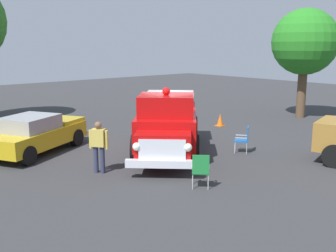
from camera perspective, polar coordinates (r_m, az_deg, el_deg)
name	(u,v)px	position (r m, az deg, el deg)	size (l,w,h in m)	color
ground_plane	(171,147)	(16.07, 0.44, -2.98)	(60.00, 60.00, 0.00)	#333335
vintage_fire_truck	(168,122)	(15.00, -0.05, 0.65)	(5.78, 5.70, 2.59)	black
classic_hot_rod	(36,133)	(15.89, -18.39, -0.99)	(3.68, 4.72, 1.46)	black
lawn_chair_near_truck	(145,126)	(17.13, -3.31, -0.06)	(0.62, 0.61, 1.02)	#B7BABF
lawn_chair_by_car	(201,169)	(11.38, 4.71, -6.12)	(0.69, 0.69, 1.02)	#B7BABF
lawn_chair_spare	(244,137)	(15.35, 10.93, -1.63)	(0.69, 0.69, 1.02)	#B7BABF
spectator_seated	(142,124)	(17.06, -3.73, 0.26)	(0.51, 0.62, 1.29)	#383842
spectator_standing	(99,144)	(12.80, -9.93, -2.51)	(0.57, 0.46, 1.68)	#2D334C
oak_tree_distant	(305,43)	(23.42, 19.08, 11.27)	(3.62, 3.62, 6.01)	brown
traffic_cone	(220,120)	(20.25, 7.50, 0.86)	(0.40, 0.40, 0.64)	orange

